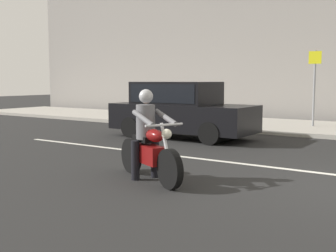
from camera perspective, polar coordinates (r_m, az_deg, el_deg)
name	(u,v)px	position (r m, az deg, el deg)	size (l,w,h in m)	color
motorcycle_with_rider_gray	(149,144)	(7.48, -2.64, -2.38)	(1.96, 1.07, 1.61)	black
parked_sedan_black	(180,109)	(13.00, 1.64, 2.28)	(4.47, 1.82, 1.72)	black
street_sign_post	(314,81)	(15.86, 19.15, 5.80)	(0.44, 0.08, 2.67)	gray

